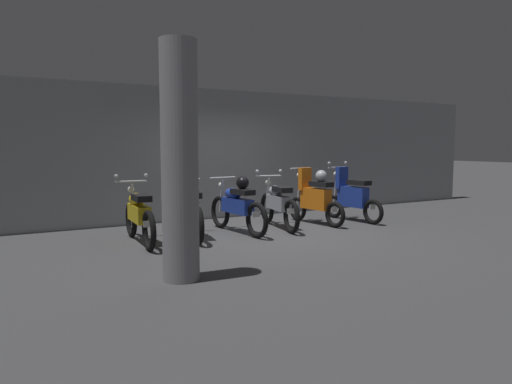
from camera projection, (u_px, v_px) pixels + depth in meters
The scene contains 9 objects.
ground_plane at pixel (271, 234), 8.89m from camera, with size 80.00×80.00×0.00m, color #424244.
back_wall at pixel (215, 154), 10.87m from camera, with size 16.00×0.30×2.89m, color gray.
motorbike_slot_0 at pixel (139, 214), 8.02m from camera, with size 0.59×1.95×1.15m.
motorbike_slot_1 at pixel (191, 210), 8.53m from camera, with size 0.62×1.93×1.03m.
motorbike_slot_2 at pixel (237, 205), 9.00m from camera, with size 0.56×1.95×1.08m.
motorbike_slot_3 at pixel (278, 203), 9.53m from camera, with size 0.61×1.93×1.15m.
motorbike_slot_4 at pixel (315, 197), 10.02m from camera, with size 0.56×1.68×1.18m.
motorbike_slot_5 at pixel (352, 197), 10.43m from camera, with size 0.59×1.68×1.29m.
support_pillar at pixel (180, 162), 5.73m from camera, with size 0.45×0.45×2.89m, color gray.
Camera 1 is at (-4.58, -7.49, 1.65)m, focal length 33.49 mm.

